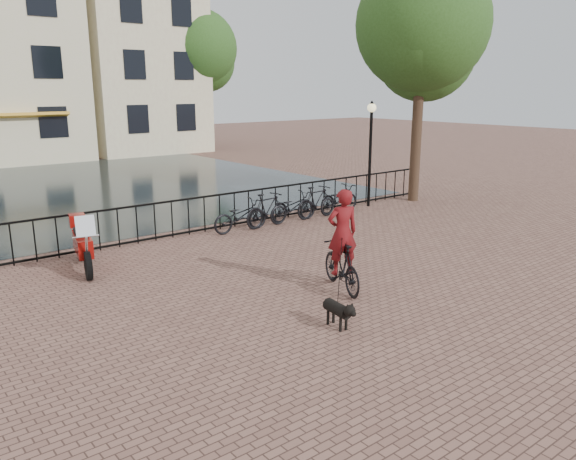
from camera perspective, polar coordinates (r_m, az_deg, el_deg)
ground at (r=9.48m, az=11.58°, el=-10.57°), size 100.00×100.00×0.00m
canal_water at (r=24.01m, az=-21.86°, el=3.79°), size 20.00×20.00×0.00m
railing at (r=15.39m, az=-11.69°, el=1.07°), size 20.00×0.05×1.02m
canal_house_right at (r=38.64m, az=-16.09°, el=17.74°), size 7.00×9.00×13.30m
tree_near_right at (r=20.48m, az=13.51°, el=19.59°), size 4.48×4.48×8.24m
tree_far_right at (r=37.51m, az=-9.01°, el=17.77°), size 4.76×4.76×8.76m
lamp_post at (r=19.12m, az=8.41°, el=9.43°), size 0.30×0.30×3.45m
cyclist at (r=11.11m, az=5.52°, el=-1.63°), size 1.07×1.81×2.39m
dog at (r=9.58m, az=5.01°, el=-8.34°), size 0.34×0.80×0.53m
motorcycle at (r=13.14m, az=-20.18°, el=-0.81°), size 0.91×2.07×1.44m
parked_bike_0 at (r=15.78m, az=-4.87°, el=1.44°), size 1.73×0.63×0.90m
parked_bike_1 at (r=16.30m, az=-2.10°, el=2.07°), size 1.71×0.70×1.00m
parked_bike_2 at (r=16.88m, az=0.50°, el=2.34°), size 1.72×0.60×0.90m
parked_bike_3 at (r=17.47m, az=2.92°, el=2.89°), size 1.70×0.61×1.00m
parked_bike_4 at (r=18.11m, az=5.18°, el=3.10°), size 1.77×0.77×0.90m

